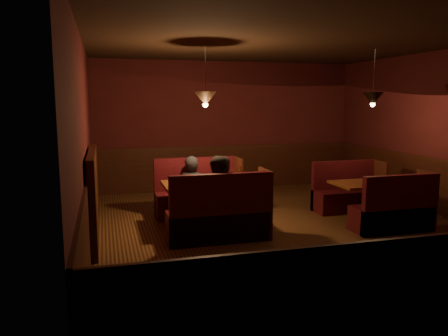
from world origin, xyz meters
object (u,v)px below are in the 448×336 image
object	(u,v)px
main_bench_near	(220,219)
diner_b	(223,186)
second_bench_near	(395,213)
second_table	(368,192)
diner_a	(192,177)
second_bench_far	(347,195)
main_table	(207,193)
main_bench_far	(198,197)

from	to	relation	value
main_bench_near	diner_b	xyz separation A→B (m)	(0.07, 0.12, 0.47)
main_bench_near	second_bench_near	size ratio (longest dim) A/B	1.16
second_table	diner_b	world-z (taller)	diner_b
second_table	diner_a	world-z (taller)	diner_a
main_bench_near	diner_a	distance (m)	1.51
diner_a	second_bench_far	bearing A→B (deg)	-162.92
second_bench_near	diner_b	world-z (taller)	diner_b
main_bench_near	second_table	world-z (taller)	main_bench_near
diner_a	second_table	bearing A→B (deg)	-176.16
second_table	second_bench_near	bearing A→B (deg)	-87.80
second_bench_far	second_bench_near	bearing A→B (deg)	-90.00
second_bench_far	diner_a	bearing A→B (deg)	173.32
diner_b	main_bench_near	bearing A→B (deg)	-114.79
second_bench_far	second_bench_near	world-z (taller)	same
second_table	second_bench_far	size ratio (longest dim) A/B	0.90
main_bench_near	second_table	distance (m)	2.75
diner_b	second_bench_far	bearing A→B (deg)	27.60
main_bench_near	main_table	bearing A→B (deg)	91.07
main_bench_far	diner_b	size ratio (longest dim) A/B	0.94
main_bench_near	diner_a	size ratio (longest dim) A/B	1.04
main_table	diner_b	xyz separation A→B (m)	(0.09, -0.65, 0.23)
second_table	diner_b	distance (m)	2.68
main_bench_near	second_table	bearing A→B (deg)	8.87
main_bench_near	second_bench_far	bearing A→B (deg)	22.18
diner_a	diner_b	world-z (taller)	diner_b
second_table	second_bench_near	world-z (taller)	second_bench_near
main_bench_near	second_bench_far	size ratio (longest dim) A/B	1.16
second_bench_far	diner_a	xyz separation A→B (m)	(-2.87, 0.34, 0.42)
second_bench_near	diner_b	size ratio (longest dim) A/B	0.81
second_table	second_bench_far	xyz separation A→B (m)	(0.03, 0.69, -0.19)
main_bench_near	diner_b	size ratio (longest dim) A/B	0.94
main_bench_far	second_table	world-z (taller)	main_bench_far
second_bench_near	second_bench_far	bearing A→B (deg)	90.00
main_bench_far	second_bench_near	xyz separation A→B (m)	(2.74, -1.81, -0.03)
main_table	diner_b	distance (m)	0.70
second_bench_far	main_table	bearing A→B (deg)	-172.84
main_table	second_bench_near	size ratio (longest dim) A/B	1.06
main_bench_far	main_table	bearing A→B (deg)	-91.08
second_table	diner_a	bearing A→B (deg)	160.07
second_bench_near	diner_b	xyz separation A→B (m)	(-2.67, 0.39, 0.50)
second_bench_far	diner_b	size ratio (longest dim) A/B	0.81
main_bench_far	diner_b	xyz separation A→B (m)	(0.07, -1.42, 0.47)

